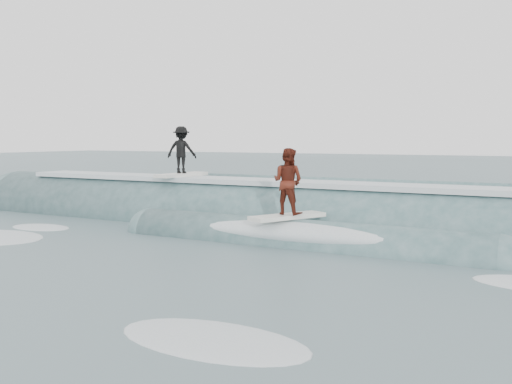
% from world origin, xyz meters
% --- Properties ---
extents(ground, '(160.00, 160.00, 0.00)m').
position_xyz_m(ground, '(0.00, 0.00, 0.00)').
color(ground, '#3F575C').
rests_on(ground, ground).
extents(breaking_wave, '(23.79, 4.08, 2.60)m').
position_xyz_m(breaking_wave, '(0.23, 5.18, 0.03)').
color(breaking_wave, '#35585A').
rests_on(breaking_wave, ground).
extents(surfer_black, '(1.06, 2.04, 1.57)m').
position_xyz_m(surfer_black, '(-3.18, 5.46, 2.10)').
color(surfer_black, silver).
rests_on(surfer_black, ground).
extents(surfer_red, '(1.40, 2.03, 1.71)m').
position_xyz_m(surfer_red, '(1.51, 3.26, 1.42)').
color(surfer_red, silver).
rests_on(surfer_red, ground).
extents(whitewater, '(15.67, 6.96, 0.10)m').
position_xyz_m(whitewater, '(-0.44, 0.26, 0.00)').
color(whitewater, white).
rests_on(whitewater, ground).
extents(far_swells, '(41.99, 8.65, 0.80)m').
position_xyz_m(far_swells, '(-1.19, 17.65, 0.00)').
color(far_swells, '#35585A').
rests_on(far_swells, ground).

